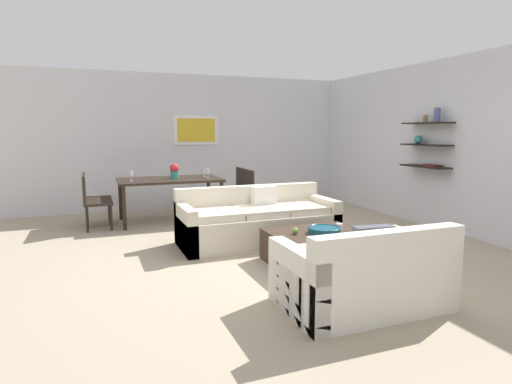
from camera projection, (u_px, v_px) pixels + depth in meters
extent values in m
plane|color=tan|center=(271.00, 248.00, 5.79)|extent=(18.00, 18.00, 0.00)
cube|color=silver|center=(218.00, 142.00, 8.96)|extent=(8.40, 0.06, 2.70)
cube|color=white|center=(196.00, 130.00, 8.72)|extent=(0.92, 0.02, 0.59)
cube|color=gold|center=(196.00, 130.00, 8.70)|extent=(0.78, 0.01, 0.47)
cube|color=silver|center=(421.00, 144.00, 7.24)|extent=(0.06, 8.20, 2.70)
cube|color=black|center=(427.00, 123.00, 6.85)|extent=(0.28, 0.90, 0.02)
cube|color=black|center=(426.00, 145.00, 6.90)|extent=(0.28, 0.90, 0.02)
cube|color=black|center=(425.00, 166.00, 6.95)|extent=(0.28, 0.90, 0.02)
cylinder|color=#4C518C|center=(437.00, 115.00, 6.65)|extent=(0.10, 0.10, 0.22)
sphere|color=teal|center=(418.00, 140.00, 7.05)|extent=(0.14, 0.14, 0.14)
cylinder|color=olive|center=(425.00, 119.00, 6.88)|extent=(0.07, 0.07, 0.12)
cube|color=#4C1E19|center=(432.00, 166.00, 6.81)|extent=(0.20, 0.28, 0.03)
cube|color=beige|center=(258.00, 229.00, 6.01)|extent=(2.19, 0.90, 0.42)
cube|color=beige|center=(249.00, 198.00, 6.30)|extent=(2.19, 0.16, 0.36)
cube|color=beige|center=(186.00, 228.00, 5.63)|extent=(0.14, 0.90, 0.60)
cube|color=beige|center=(322.00, 217.00, 6.37)|extent=(0.14, 0.90, 0.60)
cube|color=beige|center=(215.00, 214.00, 5.71)|extent=(0.62, 0.70, 0.10)
cube|color=beige|center=(259.00, 211.00, 5.94)|extent=(0.62, 0.70, 0.10)
cube|color=beige|center=(300.00, 208.00, 6.17)|extent=(0.62, 0.70, 0.10)
cube|color=white|center=(264.00, 199.00, 6.19)|extent=(0.37, 0.15, 0.36)
cube|color=silver|center=(361.00, 283.00, 3.88)|extent=(1.44, 0.90, 0.42)
cube|color=silver|center=(389.00, 252.00, 3.48)|extent=(1.44, 0.16, 0.36)
cube|color=silver|center=(418.00, 265.00, 4.10)|extent=(0.14, 0.90, 0.60)
cube|color=silver|center=(297.00, 283.00, 3.63)|extent=(0.14, 0.90, 0.60)
cube|color=silver|center=(385.00, 251.00, 3.98)|extent=(0.56, 0.70, 0.10)
cube|color=silver|center=(331.00, 258.00, 3.77)|extent=(0.56, 0.70, 0.10)
cube|color=#4C4C56|center=(373.00, 247.00, 3.64)|extent=(0.37, 0.15, 0.36)
cube|color=#38281E|center=(317.00, 248.00, 5.11)|extent=(1.12, 0.92, 0.38)
cylinder|color=navy|center=(324.00, 231.00, 5.02)|extent=(0.38, 0.38, 0.07)
torus|color=navy|center=(324.00, 228.00, 5.02)|extent=(0.38, 0.38, 0.02)
cylinder|color=silver|center=(339.00, 227.00, 5.19)|extent=(0.08, 0.08, 0.08)
sphere|color=#669E2D|center=(295.00, 231.00, 4.99)|extent=(0.08, 0.08, 0.08)
cube|color=black|center=(170.00, 180.00, 7.42)|extent=(1.74, 1.00, 0.04)
cylinder|color=black|center=(124.00, 208.00, 6.78)|extent=(0.06, 0.06, 0.71)
cylinder|color=black|center=(222.00, 202.00, 7.36)|extent=(0.06, 0.06, 0.71)
cylinder|color=black|center=(120.00, 200.00, 7.59)|extent=(0.06, 0.06, 0.71)
cylinder|color=black|center=(209.00, 195.00, 8.17)|extent=(0.06, 0.06, 0.71)
cube|color=black|center=(98.00, 199.00, 7.25)|extent=(0.44, 0.44, 0.04)
cube|color=black|center=(84.00, 186.00, 7.14)|extent=(0.04, 0.44, 0.43)
cylinder|color=black|center=(110.00, 213.00, 7.18)|extent=(0.04, 0.04, 0.41)
cylinder|color=black|center=(109.00, 209.00, 7.51)|extent=(0.04, 0.04, 0.41)
cylinder|color=black|center=(87.00, 215.00, 7.05)|extent=(0.04, 0.04, 0.41)
cylinder|color=black|center=(87.00, 211.00, 7.38)|extent=(0.04, 0.04, 0.41)
cube|color=black|center=(98.00, 203.00, 6.83)|extent=(0.44, 0.44, 0.04)
cube|color=black|center=(84.00, 189.00, 6.73)|extent=(0.04, 0.44, 0.43)
cylinder|color=black|center=(111.00, 218.00, 6.76)|extent=(0.04, 0.04, 0.41)
cylinder|color=black|center=(110.00, 214.00, 7.09)|extent=(0.04, 0.04, 0.41)
cylinder|color=black|center=(87.00, 220.00, 6.63)|extent=(0.04, 0.04, 0.41)
cylinder|color=black|center=(87.00, 216.00, 6.96)|extent=(0.04, 0.04, 0.41)
cube|color=black|center=(239.00, 195.00, 7.68)|extent=(0.44, 0.44, 0.04)
cube|color=black|center=(249.00, 182.00, 7.72)|extent=(0.04, 0.44, 0.43)
cylinder|color=black|center=(226.00, 206.00, 7.82)|extent=(0.04, 0.04, 0.41)
cylinder|color=black|center=(232.00, 210.00, 7.49)|extent=(0.04, 0.04, 0.41)
cylinder|color=black|center=(245.00, 205.00, 7.95)|extent=(0.04, 0.04, 0.41)
cylinder|color=black|center=(251.00, 208.00, 7.62)|extent=(0.04, 0.04, 0.41)
cube|color=black|center=(231.00, 192.00, 8.10)|extent=(0.44, 0.44, 0.04)
cube|color=black|center=(241.00, 179.00, 8.14)|extent=(0.04, 0.44, 0.43)
cylinder|color=black|center=(219.00, 202.00, 8.23)|extent=(0.04, 0.04, 0.41)
cylinder|color=black|center=(225.00, 205.00, 7.90)|extent=(0.04, 0.04, 0.41)
cylinder|color=black|center=(237.00, 201.00, 8.36)|extent=(0.04, 0.04, 0.41)
cylinder|color=black|center=(243.00, 204.00, 8.03)|extent=(0.04, 0.04, 0.41)
cylinder|color=silver|center=(204.00, 176.00, 7.77)|extent=(0.06, 0.06, 0.01)
cylinder|color=silver|center=(204.00, 175.00, 7.76)|extent=(0.01, 0.01, 0.06)
cylinder|color=silver|center=(204.00, 171.00, 7.75)|extent=(0.07, 0.07, 0.07)
cylinder|color=silver|center=(131.00, 181.00, 7.07)|extent=(0.06, 0.06, 0.01)
cylinder|color=silver|center=(131.00, 178.00, 7.06)|extent=(0.01, 0.01, 0.08)
cylinder|color=silver|center=(131.00, 173.00, 7.05)|extent=(0.06, 0.06, 0.09)
cylinder|color=silver|center=(208.00, 178.00, 7.54)|extent=(0.06, 0.06, 0.01)
cylinder|color=silver|center=(208.00, 175.00, 7.53)|extent=(0.01, 0.01, 0.09)
cylinder|color=silver|center=(208.00, 171.00, 7.52)|extent=(0.06, 0.06, 0.07)
cylinder|color=teal|center=(175.00, 175.00, 7.47)|extent=(0.14, 0.14, 0.12)
sphere|color=red|center=(174.00, 168.00, 7.46)|extent=(0.16, 0.16, 0.16)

